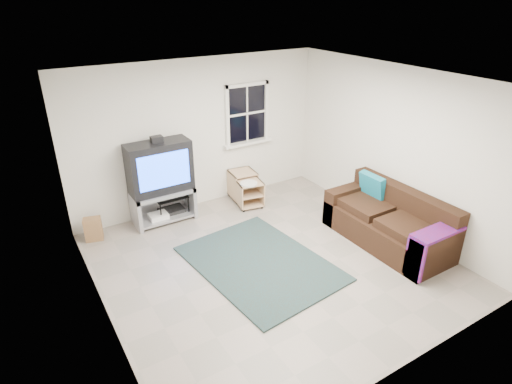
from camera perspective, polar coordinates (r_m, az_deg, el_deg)
room at (r=7.88m, az=-1.19°, el=9.90°), size 4.60×4.62×4.60m
tv_unit at (r=7.17m, az=-12.65°, el=2.13°), size 1.02×0.51×1.50m
av_rack at (r=7.42m, az=-11.41°, el=0.01°), size 0.54×0.39×1.07m
side_table_left at (r=8.03m, az=-1.91°, el=1.16°), size 0.51×0.51×0.54m
side_table_right at (r=7.72m, az=-0.97°, el=0.09°), size 0.51×0.51×0.50m
sofa at (r=6.92m, az=17.35°, el=-4.00°), size 0.89×2.01×0.92m
shag_rug at (r=6.25m, az=0.51°, el=-9.47°), size 1.84×2.38×0.03m
paper_bag at (r=7.19m, az=-20.88°, el=-4.65°), size 0.30×0.23×0.38m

